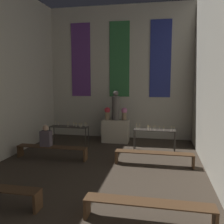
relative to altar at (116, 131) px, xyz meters
The scene contains 11 objects.
wall_back 2.70m from the altar, 90.00° to the left, with size 6.72×0.16×5.95m.
altar is the anchor object (origin of this frame).
statue 1.05m from the altar, ahead, with size 0.33×0.33×1.24m.
flower_vase_left 0.86m from the altar, behind, with size 0.25×0.25×0.53m.
flower_vase_right 0.86m from the altar, ahead, with size 0.25×0.25×0.53m.
candle_rack_left 2.02m from the altar, 146.17° to the right, with size 1.54×0.45×1.02m.
candle_rack_right 2.03m from the altar, 33.79° to the right, with size 1.54×0.45×1.02m.
pew_second_right 6.17m from the altar, 73.84° to the right, with size 2.44×0.36×0.42m.
pew_back_left 3.18m from the altar, 122.73° to the right, with size 2.44×0.36×0.42m.
pew_back_right 3.18m from the altar, 57.27° to the right, with size 2.44×0.36×0.42m.
person_seated 3.30m from the altar, 125.71° to the right, with size 0.36×0.24×0.73m.
Camera 1 is at (1.92, 0.52, 2.69)m, focal length 40.00 mm.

